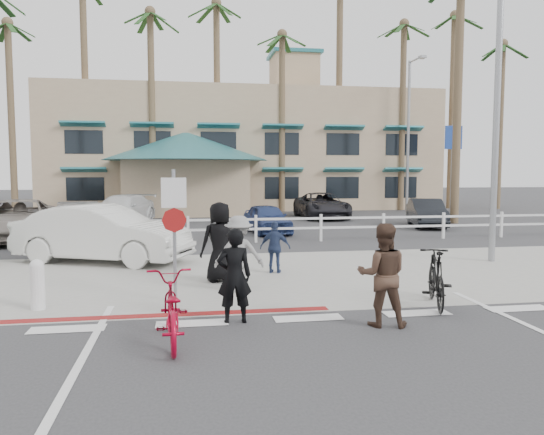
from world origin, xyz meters
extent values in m
plane|color=#333335|center=(0.00, 0.00, 0.00)|extent=(140.00, 140.00, 0.00)
cube|color=#333335|center=(0.00, -2.00, 0.00)|extent=(12.00, 16.00, 0.01)
cube|color=gray|center=(0.00, 4.50, 0.01)|extent=(22.00, 7.00, 0.01)
cube|color=#333335|center=(0.00, 8.50, 0.00)|extent=(40.00, 5.00, 0.01)
cube|color=#333335|center=(0.00, 18.00, 0.00)|extent=(50.00, 16.00, 0.01)
cube|color=maroon|center=(-3.00, 1.20, 0.01)|extent=(7.00, 0.25, 0.02)
imported|color=maroon|center=(-2.32, -0.34, 0.52)|extent=(0.80, 2.00, 1.03)
imported|color=black|center=(-1.29, 0.57, 0.81)|extent=(0.60, 0.40, 1.62)
imported|color=black|center=(2.58, 1.02, 0.55)|extent=(1.08, 1.91, 1.11)
imported|color=#432E22|center=(1.12, 0.01, 0.86)|extent=(0.98, 0.85, 1.72)
imported|color=gray|center=(-0.97, 2.89, 0.81)|extent=(1.12, 0.74, 1.63)
imported|color=navy|center=(0.13, 4.77, 0.66)|extent=(0.83, 0.55, 1.31)
imported|color=black|center=(-1.31, 3.97, 0.93)|extent=(1.04, 0.84, 1.86)
imported|color=silver|center=(-4.38, 7.14, 0.81)|extent=(5.21, 3.51, 1.62)
imported|color=gray|center=(-8.20, 12.62, 0.76)|extent=(3.25, 5.74, 1.51)
imported|color=#A0A0A0|center=(-6.30, 12.83, 0.67)|extent=(2.35, 4.80, 1.34)
imported|color=navy|center=(1.25, 13.39, 0.60)|extent=(1.86, 3.70, 1.21)
imported|color=black|center=(8.89, 14.64, 0.65)|extent=(2.38, 4.14, 1.29)
imported|color=silver|center=(-5.13, 18.24, 0.71)|extent=(3.43, 5.26, 1.42)
imported|color=black|center=(5.27, 19.81, 0.70)|extent=(2.32, 5.02, 1.39)
camera|label=1|loc=(-2.08, -8.20, 2.56)|focal=35.00mm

